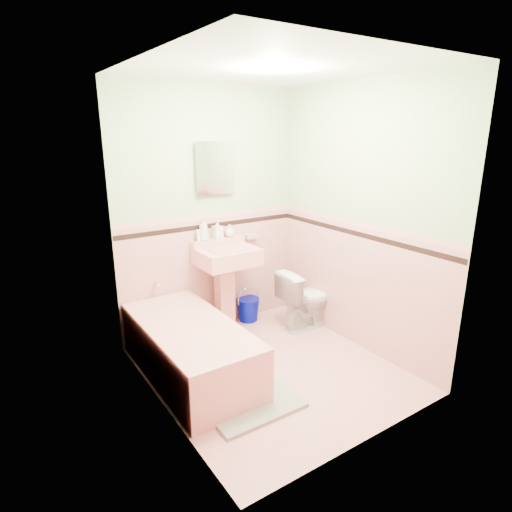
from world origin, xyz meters
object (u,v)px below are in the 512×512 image
medicine_cabinet (214,168)px  shoe (238,396)px  toilet (307,298)px  sink (227,291)px  soap_bottle_right (230,231)px  soap_bottle_left (203,229)px  soap_bottle_mid (217,229)px  bucket (248,309)px  bathtub (190,351)px

medicine_cabinet → shoe: size_ratio=2.99×
medicine_cabinet → toilet: 1.68m
sink → soap_bottle_right: bearing=51.7°
soap_bottle_right → toilet: 1.11m
medicine_cabinet → soap_bottle_left: size_ratio=1.98×
soap_bottle_right → soap_bottle_mid: bearing=180.0°
medicine_cabinet → shoe: (-0.55, -1.32, -1.64)m
medicine_cabinet → bucket: bearing=-13.2°
medicine_cabinet → soap_bottle_mid: medicine_cabinet is taller
sink → bucket: bearing=21.3°
medicine_cabinet → shoe: bearing=-112.6°
soap_bottle_mid → shoe: size_ratio=1.25×
soap_bottle_mid → shoe: 1.74m
toilet → bucket: (-0.45, 0.47, -0.19)m
medicine_cabinet → soap_bottle_right: (0.14, -0.03, -0.65)m
sink → shoe: sink is taller
sink → toilet: size_ratio=1.43×
bathtub → bucket: bearing=33.0°
bucket → shoe: 1.53m
sink → bucket: (0.34, 0.13, -0.33)m
soap_bottle_mid → soap_bottle_right: 0.15m
sink → shoe: 1.30m
sink → soap_bottle_right: soap_bottle_right is taller
bathtub → sink: (0.68, 0.53, 0.24)m
medicine_cabinet → bucket: medicine_cabinet is taller
soap_bottle_left → bathtub: bearing=-126.2°
soap_bottle_left → shoe: bearing=-106.8°
soap_bottle_mid → shoe: (-0.55, -1.29, -1.02)m
soap_bottle_mid → soap_bottle_right: bearing=0.0°
sink → soap_bottle_left: soap_bottle_left is taller
medicine_cabinet → soap_bottle_right: bearing=-11.9°
soap_bottle_right → shoe: 1.77m
soap_bottle_left → soap_bottle_mid: size_ratio=1.20×
sink → soap_bottle_left: size_ratio=3.89×
soap_bottle_left → toilet: soap_bottle_left is taller
toilet → bucket: toilet is taller
soap_bottle_right → toilet: (0.65, -0.52, -0.73)m
sink → soap_bottle_left: 0.69m
soap_bottle_mid → bucket: 1.01m
bucket → soap_bottle_right: bearing=165.9°
toilet → shoe: bearing=121.8°
bathtub → soap_bottle_left: size_ratio=6.32×
medicine_cabinet → bucket: size_ratio=1.82×
shoe → bucket: bearing=60.0°
sink → toilet: 0.87m
sink → soap_bottle_mid: (-0.00, 0.18, 0.62)m
toilet → medicine_cabinet: bearing=57.0°
soap_bottle_mid → sink: bearing=-89.5°
soap_bottle_mid → toilet: size_ratio=0.31×
medicine_cabinet → soap_bottle_right: size_ratio=3.62×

